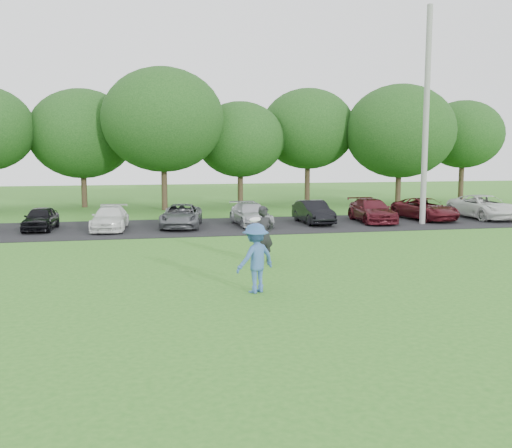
{
  "coord_description": "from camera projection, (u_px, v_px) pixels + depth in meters",
  "views": [
    {
      "loc": [
        -3.6,
        -13.84,
        3.53
      ],
      "look_at": [
        0.0,
        3.5,
        1.3
      ],
      "focal_mm": 40.0,
      "sensor_mm": 36.0,
      "label": 1
    }
  ],
  "objects": [
    {
      "name": "ground",
      "position": [
        284.0,
        291.0,
        14.61
      ],
      "size": [
        100.0,
        100.0,
        0.0
      ],
      "primitive_type": "plane",
      "color": "#2D6E1F",
      "rests_on": "ground"
    },
    {
      "name": "parking_lot",
      "position": [
        216.0,
        226.0,
        27.24
      ],
      "size": [
        32.0,
        6.5,
        0.03
      ],
      "primitive_type": "cube",
      "color": "black",
      "rests_on": "ground"
    },
    {
      "name": "utility_pole",
      "position": [
        426.0,
        117.0,
        27.47
      ],
      "size": [
        0.28,
        0.28,
        10.46
      ],
      "primitive_type": "cylinder",
      "color": "gray",
      "rests_on": "ground"
    },
    {
      "name": "frisbee_player",
      "position": [
        255.0,
        258.0,
        14.37
      ],
      "size": [
        1.31,
        1.12,
        1.95
      ],
      "color": "#365C99",
      "rests_on": "ground"
    },
    {
      "name": "camera_bystander",
      "position": [
        264.0,
        235.0,
        18.22
      ],
      "size": [
        0.77,
        0.62,
        1.84
      ],
      "color": "black",
      "rests_on": "ground"
    },
    {
      "name": "parked_cars",
      "position": [
        264.0,
        213.0,
        27.67
      ],
      "size": [
        30.78,
        4.72,
        1.24
      ],
      "color": "silver",
      "rests_on": "parking_lot"
    },
    {
      "name": "tree_row",
      "position": [
        218.0,
        131.0,
        36.41
      ],
      "size": [
        42.39,
        9.85,
        8.64
      ],
      "color": "#38281C",
      "rests_on": "ground"
    }
  ]
}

